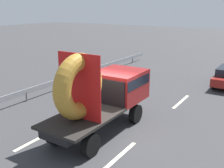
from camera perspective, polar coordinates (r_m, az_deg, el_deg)
The scene contains 7 objects.
ground_plane at distance 11.75m, azimuth -0.81°, elevation -9.75°, with size 120.00×120.00×0.00m, color #38383A.
flatbed_truck at distance 11.39m, azimuth -1.43°, elevation -1.55°, with size 2.02×5.51×3.54m.
guardrail at distance 20.18m, azimuth -4.08°, elevation 2.91°, with size 0.10×16.76×0.71m.
lane_dash_left_near at distance 11.58m, azimuth -14.56°, elevation -10.68°, with size 2.80×0.16×0.01m, color beige.
lane_dash_left_far at distance 17.15m, azimuth 3.80°, elevation -1.30°, with size 2.47×0.16×0.01m, color beige.
lane_dash_right_near at distance 9.70m, azimuth 0.60°, elevation -15.76°, with size 2.88×0.16×0.01m, color beige.
lane_dash_right_far at distance 15.57m, azimuth 14.38°, elevation -3.61°, with size 2.49×0.16×0.01m, color beige.
Camera 1 is at (5.78, -8.85, 5.12)m, focal length 43.27 mm.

